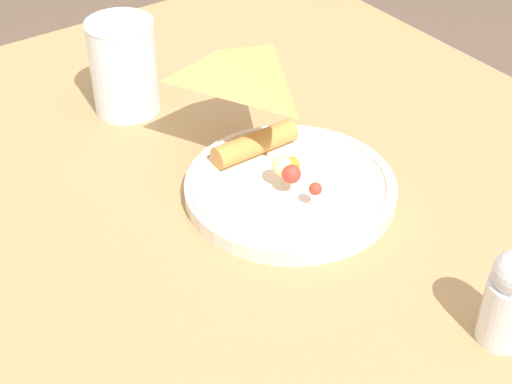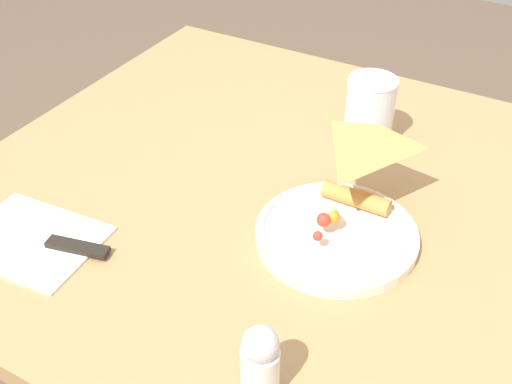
# 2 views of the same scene
# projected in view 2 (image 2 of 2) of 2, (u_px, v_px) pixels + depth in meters

# --- Properties ---
(dining_table) EXTENTS (0.93, 0.84, 0.77)m
(dining_table) POSITION_uv_depth(u_px,v_px,m) (289.00, 257.00, 0.99)
(dining_table) COLOR #A87F51
(dining_table) RESTS_ON ground_plane
(plate_pizza) EXTENTS (0.21, 0.21, 0.05)m
(plate_pizza) POSITION_uv_depth(u_px,v_px,m) (337.00, 231.00, 0.82)
(plate_pizza) COLOR silver
(plate_pizza) RESTS_ON dining_table
(milk_glass) EXTENTS (0.08, 0.08, 0.11)m
(milk_glass) POSITION_uv_depth(u_px,v_px,m) (369.00, 114.00, 0.99)
(milk_glass) COLOR white
(milk_glass) RESTS_ON dining_table
(napkin_folded) EXTENTS (0.18, 0.15, 0.00)m
(napkin_folded) POSITION_uv_depth(u_px,v_px,m) (31.00, 240.00, 0.83)
(napkin_folded) COLOR white
(napkin_folded) RESTS_ON dining_table
(butter_knife) EXTENTS (0.22, 0.07, 0.01)m
(butter_knife) POSITION_uv_depth(u_px,v_px,m) (39.00, 239.00, 0.83)
(butter_knife) COLOR black
(butter_knife) RESTS_ON napkin_folded
(salt_shaker) EXTENTS (0.04, 0.04, 0.09)m
(salt_shaker) POSITION_uv_depth(u_px,v_px,m) (260.00, 362.00, 0.63)
(salt_shaker) COLOR silver
(salt_shaker) RESTS_ON dining_table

